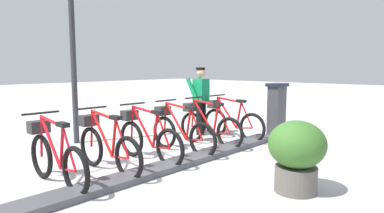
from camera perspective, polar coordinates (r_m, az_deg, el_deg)
name	(u,v)px	position (r m, az deg, el deg)	size (l,w,h in m)	color
ground_plane	(180,166)	(5.77, -2.11, -10.06)	(60.00, 60.00, 0.00)	#B7B3B3
dock_rail_base	(180,163)	(5.76, -2.12, -9.58)	(0.44, 5.81, 0.10)	#47474C
payment_kiosk	(277,108)	(8.39, 14.26, -0.31)	(0.36, 0.52, 1.28)	#38383D
bike_docked_0	(230,121)	(7.79, 6.59, -2.44)	(1.72, 0.54, 1.02)	black
bike_docked_1	(207,125)	(7.14, 2.63, -3.25)	(1.72, 0.54, 1.02)	black
bike_docked_2	(180,131)	(6.53, -2.10, -4.19)	(1.72, 0.54, 1.02)	black
bike_docked_3	(147,137)	(5.98, -7.76, -5.27)	(1.72, 0.54, 1.02)	black
bike_docked_4	(106,146)	(5.50, -14.51, -6.49)	(1.72, 0.54, 1.02)	black
bike_docked_5	(55,156)	(5.12, -22.45, -7.81)	(1.72, 0.54, 1.02)	black
worker_near_rack	(201,98)	(8.17, 1.51, 1.42)	(0.50, 0.68, 1.66)	white
lamp_post	(72,22)	(7.72, -19.88, 13.37)	(0.32, 0.32, 3.99)	#2D2D33
planter_bush	(297,152)	(4.68, 17.47, -7.51)	(0.76, 0.76, 0.97)	#59544C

